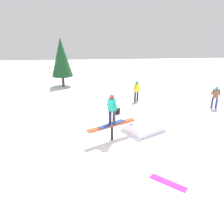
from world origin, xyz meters
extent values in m
plane|color=white|center=(0.00, 0.00, 0.00)|extent=(60.00, 60.00, 0.00)
cylinder|color=black|center=(0.00, 0.00, 0.35)|extent=(0.14, 0.14, 0.70)
cube|color=#A53F1E|center=(0.00, 0.00, 0.74)|extent=(2.32, 1.43, 0.08)
cube|color=white|center=(-1.70, -0.92, 0.27)|extent=(2.30, 2.17, 0.54)
cube|color=navy|center=(0.00, 0.00, 0.80)|extent=(1.34, 1.07, 0.03)
cylinder|color=#2A2A37|center=(0.08, -0.11, 1.13)|extent=(0.14, 0.14, 0.63)
cylinder|color=#2A2A37|center=(-0.08, 0.11, 1.13)|extent=(0.14, 0.14, 0.63)
cube|color=#1BA084|center=(0.00, 0.00, 1.72)|extent=(0.37, 0.41, 0.54)
cylinder|color=#1BA084|center=(0.13, -0.18, 1.84)|extent=(0.23, 0.27, 0.50)
cylinder|color=#1BA084|center=(-0.13, 0.18, 1.84)|extent=(0.23, 0.27, 0.50)
sphere|color=red|center=(0.00, 0.00, 2.10)|extent=(0.22, 0.22, 0.22)
cylinder|color=black|center=(-2.41, -5.74, 0.36)|extent=(0.14, 0.14, 0.71)
cylinder|color=black|center=(-2.20, -5.59, 0.36)|extent=(0.14, 0.14, 0.71)
cube|color=yellow|center=(-2.30, -5.67, 0.99)|extent=(0.39, 0.36, 0.55)
cylinder|color=yellow|center=(-2.47, -5.78, 1.11)|extent=(0.20, 0.18, 0.49)
cylinder|color=yellow|center=(-2.13, -5.55, 1.11)|extent=(0.20, 0.18, 0.49)
sphere|color=#139C93|center=(-2.30, -5.67, 1.37)|extent=(0.21, 0.21, 0.21)
cylinder|color=navy|center=(-6.96, -3.79, 0.35)|extent=(0.14, 0.14, 0.70)
cylinder|color=navy|center=(-7.20, -3.69, 0.35)|extent=(0.14, 0.14, 0.70)
cube|color=brown|center=(-7.08, -3.74, 0.97)|extent=(0.39, 0.32, 0.55)
cylinder|color=brown|center=(-6.89, -3.82, 1.09)|extent=(0.22, 0.16, 0.49)
cylinder|color=brown|center=(-7.27, -3.65, 1.09)|extent=(0.22, 0.16, 0.49)
sphere|color=teal|center=(-7.08, -3.74, 1.35)|extent=(0.21, 0.21, 0.21)
cube|color=#D21DA3|center=(-1.57, 3.27, 0.01)|extent=(1.12, 1.07, 0.02)
cube|color=black|center=(-0.69, -3.32, 0.17)|extent=(0.32, 0.36, 0.34)
cylinder|color=#4C331E|center=(3.40, -10.81, 0.47)|extent=(0.24, 0.24, 0.93)
cone|color=#194723|center=(3.40, -10.81, 2.59)|extent=(1.87, 1.87, 3.31)
camera|label=1|loc=(0.89, 9.07, 4.80)|focal=35.00mm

